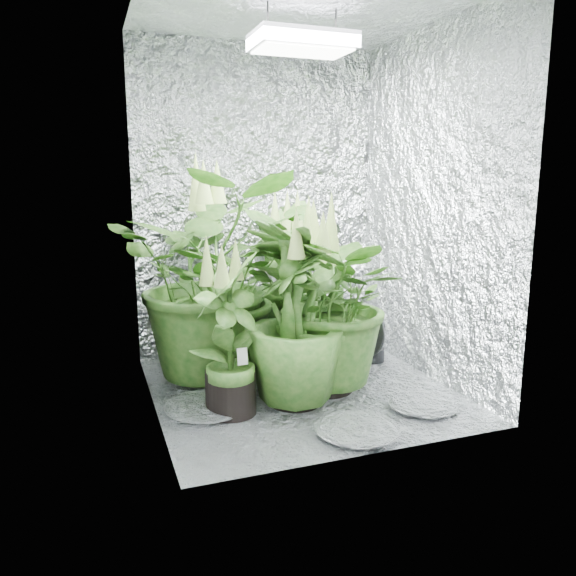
# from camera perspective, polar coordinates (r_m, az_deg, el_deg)

# --- Properties ---
(ground) EXTENTS (1.60, 1.60, 0.00)m
(ground) POSITION_cam_1_polar(r_m,az_deg,el_deg) (3.20, 1.31, -10.25)
(ground) COLOR silver
(ground) RESTS_ON ground
(walls) EXTENTS (1.62, 1.62, 2.00)m
(walls) POSITION_cam_1_polar(r_m,az_deg,el_deg) (2.98, 1.39, 7.95)
(walls) COLOR silver
(walls) RESTS_ON ground
(ceiling) EXTENTS (1.60, 1.60, 0.01)m
(ceiling) POSITION_cam_1_polar(r_m,az_deg,el_deg) (3.09, 1.49, 26.82)
(ceiling) COLOR silver
(ceiling) RESTS_ON walls
(grow_lamp) EXTENTS (0.50, 0.30, 0.22)m
(grow_lamp) POSITION_cam_1_polar(r_m,az_deg,el_deg) (3.04, 1.47, 23.67)
(grow_lamp) COLOR gray
(grow_lamp) RESTS_ON ceiling
(plant_a) EXTENTS (1.27, 1.27, 1.29)m
(plant_a) POSITION_cam_1_polar(r_m,az_deg,el_deg) (3.23, -7.69, 1.22)
(plant_a) COLOR black
(plant_a) RESTS_ON ground
(plant_b) EXTENTS (0.57, 0.57, 0.87)m
(plant_b) POSITION_cam_1_polar(r_m,az_deg,el_deg) (3.41, 3.65, -2.01)
(plant_b) COLOR black
(plant_b) RESTS_ON ground
(plant_c) EXTENTS (0.69, 0.69, 1.08)m
(plant_c) POSITION_cam_1_polar(r_m,az_deg,el_deg) (3.68, -0.23, 0.80)
(plant_c) COLOR black
(plant_c) RESTS_ON ground
(plant_d) EXTENTS (0.72, 0.72, 1.03)m
(plant_d) POSITION_cam_1_polar(r_m,az_deg,el_deg) (2.87, 0.74, -2.80)
(plant_d) COLOR black
(plant_d) RESTS_ON ground
(plant_e) EXTENTS (1.01, 1.01, 1.08)m
(plant_e) POSITION_cam_1_polar(r_m,az_deg,el_deg) (3.05, 4.05, -1.30)
(plant_e) COLOR black
(plant_e) RESTS_ON ground
(plant_f) EXTENTS (0.56, 0.56, 0.88)m
(plant_f) POSITION_cam_1_polar(r_m,az_deg,el_deg) (2.78, -5.93, -4.97)
(plant_f) COLOR black
(plant_f) RESTS_ON ground
(circulation_fan) EXTENTS (0.19, 0.33, 0.39)m
(circulation_fan) POSITION_cam_1_polar(r_m,az_deg,el_deg) (3.63, 8.25, -4.96)
(circulation_fan) COLOR black
(circulation_fan) RESTS_ON ground
(plant_label) EXTENTS (0.05, 0.02, 0.08)m
(plant_label) POSITION_cam_1_polar(r_m,az_deg,el_deg) (2.80, -4.66, -6.95)
(plant_label) COLOR white
(plant_label) RESTS_ON plant_f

